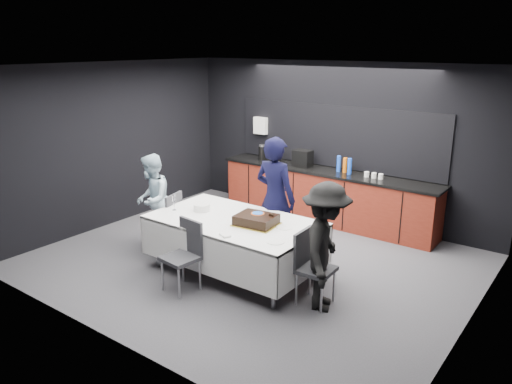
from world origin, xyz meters
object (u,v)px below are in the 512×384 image
chair_left (168,218)px  cake_assembly (256,220)px  chair_near (185,250)px  person_left (152,200)px  person_center (275,198)px  person_right (325,247)px  plate_stack (202,207)px  champagne_flute (174,200)px  party_table (234,229)px  chair_right (310,262)px

chair_left → cake_assembly: bearing=1.0°
chair_near → person_left: person_left is taller
person_center → person_right: 1.61m
plate_stack → person_left: person_left is taller
champagne_flute → chair_near: (0.74, -0.56, -0.40)m
champagne_flute → chair_near: 1.01m
party_table → cake_assembly: cake_assembly is taller
chair_right → person_left: 3.00m
party_table → chair_left: bearing=-179.2°
chair_near → person_right: (1.68, 0.64, 0.25)m
cake_assembly → champagne_flute: bearing=-170.7°
chair_near → person_center: person_center is taller
party_table → cake_assembly: size_ratio=3.89×
chair_right → chair_near: bearing=-156.3°
person_center → person_right: size_ratio=1.16×
champagne_flute → person_left: size_ratio=0.15×
chair_left → person_right: size_ratio=0.59×
chair_right → person_right: person_right is taller
chair_near → party_table: bearing=74.8°
cake_assembly → chair_right: 0.97m
plate_stack → chair_right: chair_right is taller
cake_assembly → person_center: (-0.22, 0.77, 0.06)m
chair_left → chair_right: (2.55, -0.09, 0.00)m
chair_left → person_center: person_center is taller
party_table → person_right: size_ratio=1.48×
chair_left → person_right: (2.75, -0.10, 0.25)m
chair_left → chair_right: 2.55m
plate_stack → chair_left: chair_left is taller
person_right → party_table: bearing=64.0°
person_left → person_center: bearing=75.3°
cake_assembly → plate_stack: (-0.97, 0.01, -0.02)m
chair_right → champagne_flute: bearing=-177.6°
chair_near → person_right: person_right is taller
party_table → plate_stack: plate_stack is taller
party_table → chair_left: 1.28m
chair_left → person_center: bearing=29.4°
chair_near → person_left: 1.73m
chair_left → chair_near: 1.30m
party_table → person_right: person_right is taller
cake_assembly → champagne_flute: champagne_flute is taller
chair_right → person_left: size_ratio=0.64×
chair_left → person_right: bearing=-2.1°
chair_near → person_left: bearing=151.2°
person_center → person_right: bearing=148.2°
cake_assembly → plate_stack: bearing=179.7°
cake_assembly → chair_right: size_ratio=0.64×
champagne_flute → party_table: bearing=12.1°
cake_assembly → champagne_flute: 1.33m
party_table → plate_stack: (-0.61, 0.02, 0.19)m
party_table → chair_right: (1.27, -0.11, -0.11)m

